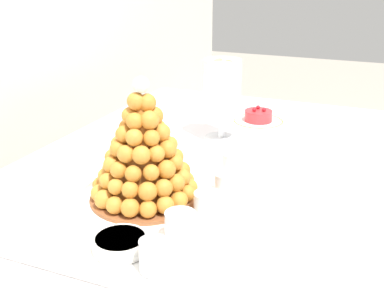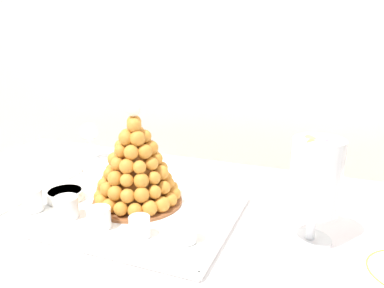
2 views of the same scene
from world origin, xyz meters
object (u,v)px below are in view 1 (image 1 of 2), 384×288
Objects in this scene: dessert_cup_left at (154,257)px; dessert_cup_right at (231,165)px; croquembouche at (144,154)px; creme_brulee_ramekin at (121,243)px; dessert_cup_centre at (207,205)px; macaron_goblet at (222,89)px; fruit_tart_plate at (258,118)px; dessert_cup_mid_right at (225,184)px; dessert_cup_mid_left at (180,227)px; serving_tray at (165,206)px.

dessert_cup_left is 0.44m from dessert_cup_right.
croquembouche is 0.23m from creme_brulee_ramekin.
dessert_cup_centre is 0.22× the size of macaron_goblet.
creme_brulee_ramekin is 0.86m from fruit_tart_plate.
creme_brulee_ramekin is 0.40× the size of macaron_goblet.
dessert_cup_mid_right is 0.48× the size of creme_brulee_ramekin.
macaron_goblet is (0.26, 0.12, 0.12)m from dessert_cup_right.
dessert_cup_mid_right is 0.11m from dessert_cup_right.
macaron_goblet is at bearing 12.13° from dessert_cup_mid_left.
croquembouche is 0.29m from dessert_cup_left.
dessert_cup_left is 0.72m from macaron_goblet.
dessert_cup_left is 0.90m from fruit_tart_plate.
macaron_goblet reaches higher than dessert_cup_mid_left.
croquembouche is at bearing 49.01° from dessert_cup_mid_left.
serving_tray is at bearing 86.61° from dessert_cup_centre.
dessert_cup_mid_left reaches higher than creme_brulee_ramekin.
dessert_cup_mid_right reaches higher than creme_brulee_ramekin.
dessert_cup_mid_left reaches higher than fruit_tart_plate.
dessert_cup_mid_left is 0.22m from dessert_cup_mid_right.
macaron_goblet is (0.46, -0.02, 0.04)m from croquembouche.
dessert_cup_mid_left reaches higher than dessert_cup_mid_right.
serving_tray is at bearing -100.94° from croquembouche.
dessert_cup_centre is 1.01× the size of dessert_cup_right.
creme_brulee_ramekin is at bearing 161.35° from dessert_cup_mid_right.
dessert_cup_centre is 0.68m from fruit_tart_plate.
croquembouche is at bearing 145.93° from dessert_cup_right.
croquembouche is at bearing 173.27° from fruit_tart_plate.
dessert_cup_mid_right is 0.31m from creme_brulee_ramekin.
dessert_cup_mid_right reaches higher than fruit_tart_plate.
dessert_cup_mid_left is (-0.12, -0.14, -0.08)m from croquembouche.
dessert_cup_left is 0.56× the size of creme_brulee_ramekin.
macaron_goblet is 1.50× the size of fruit_tart_plate.
dessert_cup_left is at bearing 179.64° from dessert_cup_mid_left.
dessert_cup_right reaches higher than creme_brulee_ramekin.
dessert_cup_mid_left is at bearing 176.44° from dessert_cup_mid_right.
dessert_cup_mid_right is at bearing -0.01° from dessert_cup_centre.
dessert_cup_right is (0.20, -0.14, -0.08)m from croquembouche.
fruit_tart_plate is at bearing 6.62° from dessert_cup_centre.
dessert_cup_left reaches higher than dessert_cup_centre.
serving_tray is 0.50m from macaron_goblet.
macaron_goblet is (0.37, 0.14, 0.13)m from dessert_cup_mid_right.
dessert_cup_right is 0.33× the size of fruit_tart_plate.
dessert_cup_right is 0.22× the size of macaron_goblet.
dessert_cup_right is at bearing -155.53° from macaron_goblet.
fruit_tart_plate is at bearing 4.11° from dessert_cup_left.
macaron_goblet reaches higher than dessert_cup_right.
dessert_cup_right reaches higher than serving_tray.
dessert_cup_centre is 0.34× the size of fruit_tart_plate.
dessert_cup_right reaches higher than dessert_cup_mid_right.
dessert_cup_centre reaches higher than dessert_cup_mid_right.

